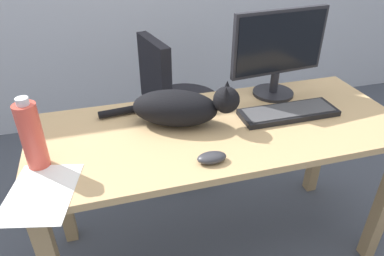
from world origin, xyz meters
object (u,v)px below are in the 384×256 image
(cat, at_px, (180,107))
(water_bottle, at_px, (32,135))
(keyboard, at_px, (288,112))
(computer_mouse, at_px, (212,158))
(office_chair, at_px, (177,117))
(monitor, at_px, (279,50))

(cat, height_order, water_bottle, water_bottle)
(keyboard, height_order, computer_mouse, computer_mouse)
(office_chair, xyz_separation_m, water_bottle, (-0.70, -0.79, 0.47))
(monitor, height_order, water_bottle, monitor)
(computer_mouse, relative_size, water_bottle, 0.41)
(keyboard, bearing_deg, monitor, 81.04)
(monitor, distance_m, water_bottle, 1.12)
(cat, distance_m, water_bottle, 0.58)
(computer_mouse, bearing_deg, office_chair, 84.15)
(office_chair, relative_size, keyboard, 2.11)
(monitor, xyz_separation_m, cat, (-0.52, -0.15, -0.15))
(monitor, bearing_deg, computer_mouse, -136.82)
(keyboard, xyz_separation_m, water_bottle, (-1.04, -0.08, 0.11))
(monitor, xyz_separation_m, computer_mouse, (-0.47, -0.44, -0.21))
(cat, bearing_deg, water_bottle, -165.67)
(office_chair, distance_m, water_bottle, 1.16)
(cat, height_order, computer_mouse, cat)
(computer_mouse, bearing_deg, monitor, 43.18)
(keyboard, distance_m, water_bottle, 1.05)
(office_chair, bearing_deg, water_bottle, -131.32)
(office_chair, relative_size, computer_mouse, 8.42)
(water_bottle, bearing_deg, office_chair, 48.68)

